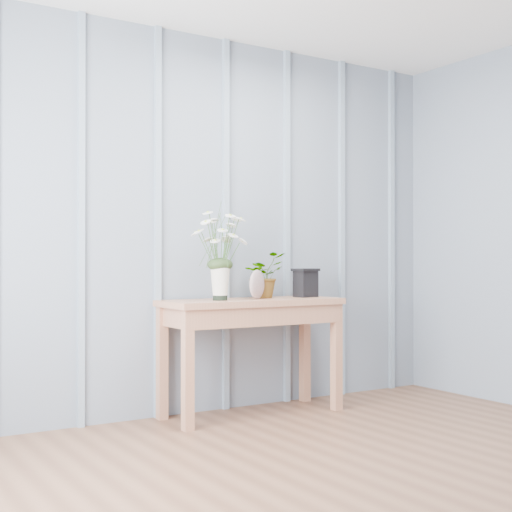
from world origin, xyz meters
TOP-DOWN VIEW (x-y plane):
  - room_shell at (0.00, 0.92)m, footprint 4.00×4.50m
  - sideboard at (0.31, 1.99)m, footprint 1.20×0.45m
  - daisy_vase at (0.06, 1.97)m, footprint 0.41×0.31m
  - spider_plant at (0.45, 2.07)m, footprint 0.31×0.28m
  - felt_disc_vessel at (0.32, 1.95)m, footprint 0.19×0.15m
  - carved_box at (0.75, 2.01)m, footprint 0.18×0.15m

SIDE VIEW (x-z plane):
  - sideboard at x=0.31m, z-range 0.26..1.01m
  - felt_disc_vessel at x=0.32m, z-range 0.75..0.94m
  - carved_box at x=0.75m, z-range 0.75..0.95m
  - spider_plant at x=0.45m, z-range 0.75..1.06m
  - daisy_vase at x=0.06m, z-range 0.82..1.40m
  - room_shell at x=0.00m, z-range 0.74..3.24m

